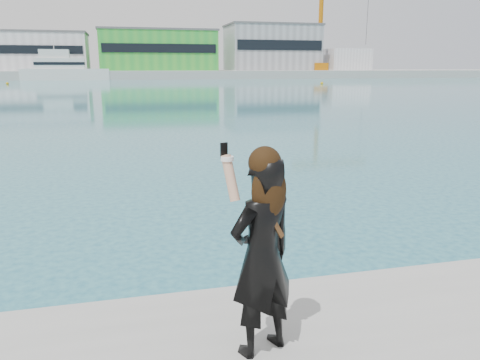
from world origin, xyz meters
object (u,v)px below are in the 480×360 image
at_px(dock_crane, 325,21).
at_px(motor_yacht, 63,69).
at_px(buoy_near, 322,84).
at_px(woman, 262,251).
at_px(buoy_far, 7,84).

xyz_separation_m(dock_crane, motor_yacht, (-67.82, -9.97, -12.58)).
relative_size(motor_yacht, buoy_near, 38.28).
height_order(buoy_near, woman, woman).
distance_m(buoy_far, woman, 89.28).
distance_m(dock_crane, motor_yacht, 69.70).
relative_size(buoy_near, buoy_far, 1.00).
bearing_deg(buoy_far, woman, -76.80).
bearing_deg(woman, dock_crane, -136.59).
relative_size(motor_yacht, woman, 11.44).
bearing_deg(buoy_near, buoy_far, 166.95).
bearing_deg(dock_crane, motor_yacht, -171.64).
bearing_deg(woman, motor_yacht, -105.71).
bearing_deg(motor_yacht, woman, -85.48).
xyz_separation_m(buoy_far, woman, (20.39, -86.91, 1.65)).
distance_m(motor_yacht, woman, 113.02).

